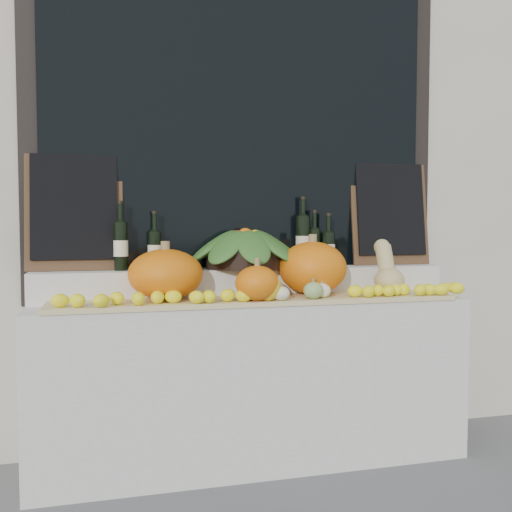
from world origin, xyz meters
TOP-DOWN VIEW (x-y plane):
  - storefront_facade at (0.00, 2.25)m, footprint 7.00×0.94m
  - display_sill at (0.00, 1.52)m, footprint 2.30×0.55m
  - rear_tier at (0.00, 1.68)m, footprint 2.30×0.25m
  - straw_bedding at (0.00, 1.40)m, footprint 2.10×0.32m
  - pumpkin_left at (-0.47, 1.48)m, footprint 0.42×0.42m
  - pumpkin_right at (0.33, 1.49)m, footprint 0.48×0.48m
  - pumpkin_center at (-0.03, 1.30)m, footprint 0.24×0.24m
  - butternut_squash at (0.73, 1.40)m, footprint 0.16×0.22m
  - decorative_gourds at (0.09, 1.30)m, footprint 0.49×0.15m
  - lemon_heap at (0.00, 1.29)m, footprint 2.20×0.16m
  - produce_bowl at (-0.01, 1.66)m, footprint 0.67×0.67m
  - wine_bottle_far_left at (-0.68, 1.68)m, footprint 0.08×0.08m
  - wine_bottle_near_left at (-0.50, 1.69)m, footprint 0.08×0.08m
  - wine_bottle_tall at (0.35, 1.71)m, footprint 0.08×0.08m
  - wine_bottle_near_right at (0.42, 1.70)m, footprint 0.08×0.08m
  - wine_bottle_far_right at (0.49, 1.67)m, footprint 0.08×0.08m
  - chalkboard_left at (-0.92, 1.74)m, footprint 0.50×0.11m
  - chalkboard_right at (0.92, 1.74)m, footprint 0.50×0.11m

SIDE VIEW (x-z plane):
  - display_sill at x=0.00m, z-range 0.00..0.88m
  - straw_bedding at x=0.00m, z-range 0.88..0.90m
  - lemon_heap at x=0.00m, z-range 0.91..0.97m
  - rear_tier at x=0.00m, z-range 0.88..1.04m
  - decorative_gourds at x=0.09m, z-range 0.88..1.04m
  - pumpkin_center at x=-0.03m, z-range 0.91..1.08m
  - butternut_squash at x=0.73m, z-range 0.88..1.17m
  - pumpkin_left at x=-0.47m, z-range 0.91..1.16m
  - pumpkin_right at x=0.33m, z-range 0.91..1.19m
  - wine_bottle_far_right at x=0.49m, z-range 0.99..1.30m
  - wine_bottle_near_left at x=-0.50m, z-range 0.99..1.31m
  - produce_bowl at x=-0.01m, z-range 1.03..1.27m
  - wine_bottle_near_right at x=0.42m, z-range 0.99..1.32m
  - wine_bottle_far_left at x=-0.68m, z-range 0.99..1.36m
  - wine_bottle_tall at x=0.35m, z-range 0.99..1.39m
  - chalkboard_left at x=-0.92m, z-range 1.05..1.67m
  - chalkboard_right at x=0.92m, z-range 1.05..1.67m
  - storefront_facade at x=0.00m, z-range 0.00..4.50m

